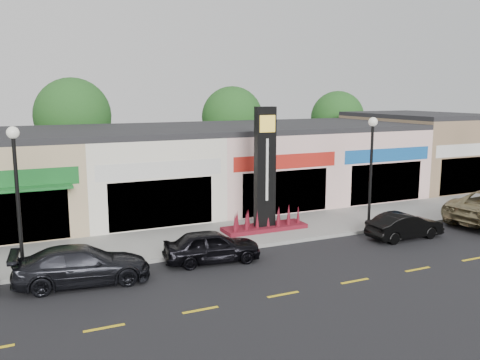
# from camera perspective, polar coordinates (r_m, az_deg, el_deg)

# --- Properties ---
(ground) EXTENTS (120.00, 120.00, 0.00)m
(ground) POSITION_cam_1_polar(r_m,az_deg,el_deg) (20.30, 0.65, -9.78)
(ground) COLOR black
(ground) RESTS_ON ground
(sidewalk) EXTENTS (52.00, 4.30, 0.15)m
(sidewalk) POSITION_cam_1_polar(r_m,az_deg,el_deg) (24.09, -3.80, -6.44)
(sidewalk) COLOR gray
(sidewalk) RESTS_ON ground
(curb) EXTENTS (52.00, 0.20, 0.15)m
(curb) POSITION_cam_1_polar(r_m,az_deg,el_deg) (22.09, -1.70, -7.94)
(curb) COLOR gray
(curb) RESTS_ON ground
(shop_beige) EXTENTS (7.00, 10.85, 4.80)m
(shop_beige) POSITION_cam_1_polar(r_m,az_deg,el_deg) (29.09, -24.96, 0.17)
(shop_beige) COLOR tan
(shop_beige) RESTS_ON ground
(shop_cream) EXTENTS (7.00, 10.01, 4.80)m
(shop_cream) POSITION_cam_1_polar(r_m,az_deg,el_deg) (29.85, -11.43, 1.12)
(shop_cream) COLOR silver
(shop_cream) RESTS_ON ground
(shop_pink_w) EXTENTS (7.00, 10.01, 4.80)m
(shop_pink_w) POSITION_cam_1_polar(r_m,az_deg,el_deg) (32.15, 0.80, 1.93)
(shop_pink_w) COLOR #FACBBF
(shop_pink_w) RESTS_ON ground
(shop_pink_e) EXTENTS (7.00, 10.01, 4.80)m
(shop_pink_e) POSITION_cam_1_polar(r_m,az_deg,el_deg) (35.69, 11.02, 2.53)
(shop_pink_e) COLOR #FACBBF
(shop_pink_e) RESTS_ON ground
(shop_tan) EXTENTS (7.00, 10.01, 5.30)m
(shop_tan) POSITION_cam_1_polar(r_m,az_deg,el_deg) (40.13, 19.21, 3.31)
(shop_tan) COLOR #7D5C49
(shop_tan) RESTS_ON ground
(tree_rear_west) EXTENTS (5.20, 5.20, 7.83)m
(tree_rear_west) POSITION_cam_1_polar(r_m,az_deg,el_deg) (37.06, -18.26, 6.87)
(tree_rear_west) COLOR #382619
(tree_rear_west) RESTS_ON ground
(tree_rear_mid) EXTENTS (4.80, 4.80, 7.29)m
(tree_rear_mid) POSITION_cam_1_polar(r_m,az_deg,el_deg) (40.23, -0.89, 7.07)
(tree_rear_mid) COLOR #382619
(tree_rear_mid) RESTS_ON ground
(tree_rear_east) EXTENTS (4.60, 4.60, 6.94)m
(tree_rear_east) POSITION_cam_1_polar(r_m,az_deg,el_deg) (45.20, 10.88, 6.87)
(tree_rear_east) COLOR #382619
(tree_rear_east) RESTS_ON ground
(lamp_west_near) EXTENTS (0.44, 0.44, 5.47)m
(lamp_west_near) POSITION_cam_1_polar(r_m,az_deg,el_deg) (20.07, -23.77, -0.58)
(lamp_west_near) COLOR black
(lamp_west_near) RESTS_ON sidewalk
(lamp_east_near) EXTENTS (0.44, 0.44, 5.47)m
(lamp_east_near) POSITION_cam_1_polar(r_m,az_deg,el_deg) (25.77, 14.52, 2.07)
(lamp_east_near) COLOR black
(lamp_east_near) RESTS_ON sidewalk
(pylon_sign) EXTENTS (4.20, 1.30, 6.00)m
(pylon_sign) POSITION_cam_1_polar(r_m,az_deg,el_deg) (24.64, 2.81, -0.80)
(pylon_sign) COLOR #510D1A
(pylon_sign) RESTS_ON sidewalk
(car_dark_sedan) EXTENTS (2.41, 4.95, 1.39)m
(car_dark_sedan) POSITION_cam_1_polar(r_m,az_deg,el_deg) (19.31, -17.30, -9.11)
(car_dark_sedan) COLOR black
(car_dark_sedan) RESTS_ON ground
(car_black_sedan) EXTENTS (2.02, 4.07, 1.33)m
(car_black_sedan) POSITION_cam_1_polar(r_m,az_deg,el_deg) (20.75, -3.18, -7.42)
(car_black_sedan) COLOR black
(car_black_sedan) RESTS_ON ground
(car_black_conv) EXTENTS (1.33, 3.75, 1.23)m
(car_black_conv) POSITION_cam_1_polar(r_m,az_deg,el_deg) (25.19, 18.01, -4.91)
(car_black_conv) COLOR black
(car_black_conv) RESTS_ON ground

